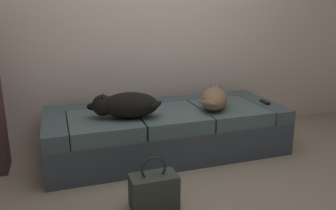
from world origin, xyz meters
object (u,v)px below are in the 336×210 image
Objects in this scene: dog_tan at (214,98)px; couch at (166,131)px; dog_dark at (125,105)px; tv_remote at (265,102)px; handbag at (154,191)px.

couch is at bearing 164.70° from dog_tan.
dog_tan is (0.84, 0.03, -0.01)m from dog_dark.
dog_tan is (0.43, -0.12, 0.31)m from couch.
dog_tan reaches higher than couch.
dog_tan is 0.56m from tv_remote.
dog_dark is 0.84m from handbag.
dog_tan reaches higher than handbag.
handbag is (0.03, -0.74, -0.41)m from dog_dark.
tv_remote is 1.60m from handbag.
dog_dark reaches higher than handbag.
dog_dark is at bearing 92.44° from handbag.
handbag is (-1.37, -0.77, -0.31)m from tv_remote.
handbag is at bearing -136.65° from dog_tan.
couch is 4.10× the size of dog_tan.
dog_dark is at bearing -177.99° from dog_tan.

